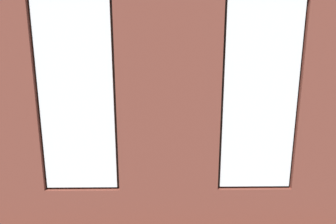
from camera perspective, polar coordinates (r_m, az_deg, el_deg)
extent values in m
cube|color=brown|center=(6.83, -0.22, -8.89)|extent=(6.65, 5.90, 0.10)
cube|color=brown|center=(3.85, 0.10, -0.53)|extent=(1.20, 0.16, 3.29)
cube|color=brown|center=(4.49, 14.30, -16.57)|extent=(0.91, 0.16, 0.72)
cube|color=white|center=(3.92, 15.76, 2.30)|extent=(0.85, 0.03, 2.21)
cube|color=#38281E|center=(3.98, 15.52, 2.48)|extent=(0.91, 0.04, 2.27)
cube|color=brown|center=(4.47, -14.21, -16.75)|extent=(0.91, 0.16, 0.72)
cube|color=white|center=(3.89, -15.66, 2.23)|extent=(0.85, 0.03, 2.21)
cube|color=#38281E|center=(3.95, -15.44, 2.41)|extent=(0.91, 0.04, 2.27)
cube|color=tan|center=(4.28, 0.07, -12.69)|extent=(3.23, 0.24, 0.06)
cube|color=black|center=(3.84, 0.08, 7.21)|extent=(0.49, 0.03, 0.65)
cube|color=orange|center=(3.85, 0.08, 7.24)|extent=(0.43, 0.01, 0.59)
cube|color=silver|center=(6.83, -26.16, 4.46)|extent=(0.10, 4.90, 3.29)
cube|color=black|center=(5.04, -3.09, -14.47)|extent=(1.84, 0.85, 0.42)
cube|color=black|center=(4.57, -3.32, -12.01)|extent=(1.84, 0.24, 0.38)
cube|color=black|center=(4.93, 6.50, -11.18)|extent=(0.22, 0.85, 0.24)
cube|color=black|center=(5.00, -12.64, -11.09)|extent=(0.22, 0.85, 0.24)
cube|color=black|center=(4.95, 1.02, -11.50)|extent=(0.64, 0.65, 0.12)
cube|color=black|center=(4.98, -7.22, -11.46)|extent=(0.64, 0.65, 0.12)
cube|color=black|center=(6.77, 19.65, -7.61)|extent=(0.95, 1.79, 0.42)
cube|color=black|center=(6.74, 22.58, -4.36)|extent=(0.34, 1.75, 0.38)
cube|color=black|center=(7.36, 18.18, -3.20)|extent=(0.86, 0.27, 0.24)
cube|color=black|center=(5.99, 21.95, -7.49)|extent=(0.86, 0.27, 0.24)
cube|color=black|center=(6.96, 18.76, -4.57)|extent=(0.68, 0.64, 0.12)
cube|color=black|center=(6.37, 20.33, -6.42)|extent=(0.68, 0.64, 0.12)
cube|color=#A87547|center=(6.83, 0.35, -4.59)|extent=(1.47, 0.85, 0.04)
cube|color=#A87547|center=(7.29, 5.64, -5.31)|extent=(0.07, 0.07, 0.41)
cube|color=#A87547|center=(7.27, -5.07, -5.36)|extent=(0.07, 0.07, 0.41)
cube|color=#A87547|center=(6.61, 6.32, -7.39)|extent=(0.07, 0.07, 0.41)
cube|color=#A87547|center=(6.59, -5.54, -7.46)|extent=(0.07, 0.07, 0.41)
cylinder|color=#33567F|center=(6.97, 3.66, -3.67)|extent=(0.07, 0.07, 0.09)
cylinder|color=#B7333D|center=(6.90, -1.20, -3.70)|extent=(0.08, 0.08, 0.12)
cylinder|color=#47423D|center=(6.69, 1.32, -4.34)|extent=(0.15, 0.15, 0.11)
sphere|color=#286B2D|center=(6.65, 1.32, -3.22)|extent=(0.18, 0.18, 0.18)
cube|color=black|center=(6.82, 0.35, -4.34)|extent=(0.15, 0.16, 0.02)
cube|color=#59595B|center=(6.71, -3.42, -4.69)|extent=(0.08, 0.18, 0.02)
cube|color=black|center=(7.58, -21.00, -4.82)|extent=(1.05, 0.42, 0.57)
cube|color=black|center=(7.49, -21.21, -2.58)|extent=(0.43, 0.20, 0.05)
cube|color=black|center=(7.48, -21.24, -2.18)|extent=(0.06, 0.04, 0.06)
cube|color=black|center=(7.40, -21.47, 0.29)|extent=(0.99, 0.04, 0.60)
cube|color=black|center=(7.42, -21.41, 0.33)|extent=(0.94, 0.01, 0.55)
cylinder|color=olive|center=(8.32, 0.39, -3.24)|extent=(0.50, 0.50, 0.28)
ellipsoid|color=silver|center=(8.23, 0.39, -1.01)|extent=(1.11, 1.11, 0.45)
ellipsoid|color=navy|center=(8.20, -0.19, -0.27)|extent=(0.44, 0.44, 0.18)
cylinder|color=beige|center=(5.19, 12.73, -14.61)|extent=(0.26, 0.26, 0.31)
cylinder|color=brown|center=(5.02, 12.98, -10.59)|extent=(0.05, 0.05, 0.49)
cone|color=#3D8E42|center=(4.74, 10.46, -5.34)|extent=(0.60, 0.21, 0.60)
cone|color=#3D8E42|center=(4.63, 11.69, -5.77)|extent=(0.50, 0.49, 0.62)
cone|color=#3D8E42|center=(4.63, 15.02, -6.12)|extent=(0.30, 0.61, 0.60)
cone|color=#3D8E42|center=(4.81, 16.28, -5.33)|extent=(0.59, 0.32, 0.61)
cone|color=#3D8E42|center=(4.93, 15.42, -4.39)|extent=(0.53, 0.28, 0.66)
cone|color=#3D8E42|center=(5.03, 13.45, -3.96)|extent=(0.26, 0.54, 0.66)
cone|color=#3D8E42|center=(4.92, 11.49, -4.06)|extent=(0.41, 0.45, 0.68)
cylinder|color=#47423D|center=(5.08, -15.63, -15.30)|extent=(0.29, 0.29, 0.33)
cylinder|color=brown|center=(4.99, -15.79, -13.17)|extent=(0.04, 0.04, 0.09)
ellipsoid|color=#337F38|center=(4.87, -16.00, -10.32)|extent=(0.58, 0.58, 0.45)
cylinder|color=brown|center=(7.34, 8.39, -6.32)|extent=(0.14, 0.14, 0.16)
cylinder|color=brown|center=(7.29, 8.43, -5.29)|extent=(0.02, 0.02, 0.12)
ellipsoid|color=#3D8E42|center=(7.24, 8.48, -4.04)|extent=(0.35, 0.35, 0.21)
cylinder|color=brown|center=(6.57, -19.27, -8.37)|extent=(0.33, 0.33, 0.39)
cylinder|color=brown|center=(6.44, -19.54, -5.20)|extent=(0.06, 0.06, 0.38)
cone|color=#286B2D|center=(6.36, -21.67, -1.11)|extent=(0.55, 0.20, 0.67)
cone|color=#286B2D|center=(6.14, -20.65, -1.46)|extent=(0.22, 0.54, 0.69)
cone|color=#286B2D|center=(6.21, -17.57, -1.72)|extent=(0.67, 0.23, 0.58)
cone|color=#286B2D|center=(6.55, -19.51, -0.83)|extent=(0.26, 0.63, 0.62)
cone|color=#1E5B28|center=(5.18, 26.78, -6.26)|extent=(0.44, 0.18, 0.53)
cone|color=#1E5B28|center=(5.37, 26.61, -6.05)|extent=(0.32, 0.52, 0.47)
cylinder|color=beige|center=(8.85, -15.92, -2.37)|extent=(0.32, 0.32, 0.38)
cylinder|color=brown|center=(8.76, -16.08, -0.14)|extent=(0.06, 0.06, 0.33)
cone|color=#1E5B28|center=(8.71, -17.16, 2.07)|extent=(0.40, 0.17, 0.45)
cone|color=#1E5B28|center=(8.55, -16.43, 1.94)|extent=(0.14, 0.38, 0.45)
cone|color=#1E5B28|center=(8.65, -15.30, 2.12)|extent=(0.39, 0.14, 0.45)
cone|color=#1E5B28|center=(8.82, -15.91, 2.27)|extent=(0.16, 0.40, 0.44)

